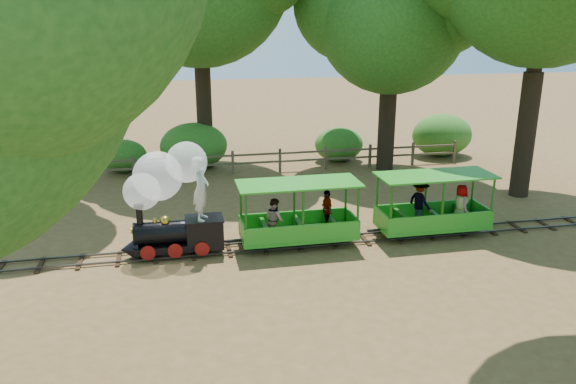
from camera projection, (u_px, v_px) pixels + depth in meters
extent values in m
plane|color=brown|center=(298.00, 245.00, 16.18)|extent=(90.00, 90.00, 0.00)
cube|color=#3F3D3A|center=(301.00, 247.00, 15.87)|extent=(22.00, 0.05, 0.05)
cube|color=#3F3D3A|center=(296.00, 239.00, 16.43)|extent=(22.00, 0.05, 0.05)
cube|color=#382314|center=(298.00, 244.00, 16.17)|extent=(0.12, 1.00, 0.05)
cube|color=#382314|center=(119.00, 259.00, 15.21)|extent=(0.12, 1.00, 0.05)
cube|color=#382314|center=(458.00, 232.00, 17.13)|extent=(0.12, 1.00, 0.05)
cube|color=black|center=(179.00, 245.00, 15.44)|extent=(2.42, 0.77, 0.20)
cylinder|color=black|center=(164.00, 232.00, 15.24)|extent=(1.54, 0.62, 0.62)
cylinder|color=black|center=(139.00, 215.00, 14.96)|extent=(0.18, 0.18, 0.48)
sphere|color=gold|center=(165.00, 221.00, 15.15)|extent=(0.29, 0.29, 0.29)
cylinder|color=gold|center=(155.00, 221.00, 15.09)|extent=(0.11, 0.11, 0.11)
cube|color=black|center=(205.00, 229.00, 15.46)|extent=(0.99, 0.77, 0.60)
cube|color=black|center=(204.00, 218.00, 15.36)|extent=(1.04, 0.84, 0.04)
cone|color=black|center=(130.00, 249.00, 15.19)|extent=(0.49, 0.70, 0.70)
cylinder|color=gold|center=(133.00, 231.00, 15.05)|extent=(0.11, 0.15, 0.15)
cylinder|color=maroon|center=(148.00, 253.00, 14.91)|extent=(0.40, 0.07, 0.40)
cylinder|color=maroon|center=(149.00, 242.00, 15.65)|extent=(0.40, 0.07, 0.40)
cylinder|color=maroon|center=(175.00, 251.00, 15.05)|extent=(0.40, 0.07, 0.40)
cylinder|color=maroon|center=(175.00, 240.00, 15.79)|extent=(0.40, 0.07, 0.40)
cylinder|color=maroon|center=(202.00, 249.00, 15.18)|extent=(0.40, 0.07, 0.40)
cylinder|color=maroon|center=(200.00, 238.00, 15.92)|extent=(0.40, 0.07, 0.40)
sphere|color=white|center=(142.00, 191.00, 14.84)|extent=(0.99, 0.99, 0.99)
sphere|color=white|center=(158.00, 176.00, 14.86)|extent=(1.32, 1.32, 1.32)
sphere|color=white|center=(187.00, 162.00, 14.95)|extent=(1.10, 1.10, 1.10)
imported|color=silver|center=(201.00, 189.00, 14.95)|extent=(0.55, 0.71, 1.76)
cube|color=green|center=(298.00, 235.00, 16.08)|extent=(3.29, 1.26, 0.10)
cube|color=#1C5A14|center=(298.00, 239.00, 16.12)|extent=(2.96, 0.48, 0.14)
cube|color=green|center=(303.00, 233.00, 15.44)|extent=(3.29, 0.06, 0.48)
cube|color=green|center=(294.00, 219.00, 16.55)|extent=(3.29, 0.06, 0.48)
cube|color=green|center=(299.00, 183.00, 15.62)|extent=(3.44, 1.40, 0.05)
cylinder|color=#1C5A14|center=(246.00, 220.00, 15.01)|extent=(0.07, 0.07, 1.55)
cylinder|color=#1C5A14|center=(241.00, 207.00, 16.08)|extent=(0.07, 0.07, 1.55)
cylinder|color=#1C5A14|center=(358.00, 213.00, 15.62)|extent=(0.07, 0.07, 1.55)
cylinder|color=#1C5A14|center=(346.00, 200.00, 16.69)|extent=(0.07, 0.07, 1.55)
cube|color=#1C5A14|center=(264.00, 230.00, 15.82)|extent=(0.12, 1.07, 0.39)
cube|color=#1C5A14|center=(298.00, 227.00, 16.01)|extent=(0.12, 1.07, 0.39)
cube|color=#1C5A14|center=(332.00, 225.00, 16.20)|extent=(0.12, 1.07, 0.39)
cylinder|color=black|center=(264.00, 245.00, 15.60)|extent=(0.27, 0.06, 0.27)
cylinder|color=black|center=(260.00, 236.00, 16.21)|extent=(0.27, 0.06, 0.27)
cylinder|color=black|center=(337.00, 239.00, 16.00)|extent=(0.27, 0.06, 0.27)
cylinder|color=black|center=(331.00, 231.00, 16.62)|extent=(0.27, 0.06, 0.27)
imported|color=gray|center=(275.00, 220.00, 15.42)|extent=(0.64, 0.72, 1.22)
imported|color=gray|center=(327.00, 209.00, 16.32)|extent=(0.35, 0.71, 1.17)
cube|color=green|center=(432.00, 225.00, 16.88)|extent=(3.29, 1.26, 0.10)
cube|color=#1C5A14|center=(431.00, 228.00, 16.91)|extent=(2.96, 0.48, 0.14)
cube|color=green|center=(441.00, 223.00, 16.24)|extent=(3.29, 0.06, 0.48)
cube|color=green|center=(424.00, 209.00, 17.34)|extent=(3.29, 0.06, 0.48)
cube|color=green|center=(436.00, 175.00, 16.41)|extent=(3.44, 1.40, 0.05)
cylinder|color=#1C5A14|center=(391.00, 210.00, 15.81)|extent=(0.07, 0.07, 1.55)
cylinder|color=#1C5A14|center=(377.00, 198.00, 16.88)|extent=(0.07, 0.07, 1.55)
cylinder|color=#1C5A14|center=(492.00, 203.00, 16.41)|extent=(0.07, 0.07, 1.55)
cylinder|color=#1C5A14|center=(472.00, 192.00, 17.48)|extent=(0.07, 0.07, 1.55)
cube|color=#1C5A14|center=(401.00, 220.00, 16.61)|extent=(0.12, 1.07, 0.39)
cube|color=#1C5A14|center=(432.00, 217.00, 16.80)|extent=(0.12, 1.07, 0.39)
cube|color=#1C5A14|center=(463.00, 215.00, 16.99)|extent=(0.12, 1.07, 0.39)
cylinder|color=black|center=(403.00, 234.00, 16.39)|extent=(0.27, 0.06, 0.27)
cylinder|color=black|center=(394.00, 226.00, 17.00)|extent=(0.27, 0.06, 0.27)
cylinder|color=black|center=(469.00, 229.00, 16.80)|extent=(0.27, 0.06, 0.27)
cylinder|color=black|center=(458.00, 221.00, 17.41)|extent=(0.27, 0.06, 0.27)
imported|color=gray|center=(420.00, 201.00, 16.78)|extent=(0.75, 0.97, 1.32)
imported|color=gray|center=(460.00, 205.00, 16.55)|extent=(0.43, 0.63, 1.25)
cylinder|color=#2D2116|center=(22.00, 140.00, 19.48)|extent=(0.70, 0.70, 4.42)
cylinder|color=#2D2116|center=(7.00, 36.00, 18.44)|extent=(0.52, 0.53, 2.53)
cylinder|color=#2D2116|center=(205.00, 117.00, 24.02)|extent=(0.66, 0.66, 4.37)
cylinder|color=#2D2116|center=(201.00, 34.00, 22.99)|extent=(0.50, 0.50, 2.50)
cylinder|color=#2D2116|center=(386.00, 130.00, 23.74)|extent=(0.72, 0.72, 3.40)
cylinder|color=#2D2116|center=(390.00, 66.00, 22.94)|extent=(0.54, 0.54, 1.94)
sphere|color=#1D5119|center=(392.00, 18.00, 22.38)|extent=(6.05, 6.05, 6.05)
sphere|color=#1D5119|center=(352.00, 2.00, 22.92)|extent=(4.84, 4.84, 4.84)
cylinder|color=#2D2116|center=(526.00, 136.00, 20.05)|extent=(0.68, 0.68, 4.47)
cylinder|color=#2D2116|center=(539.00, 34.00, 18.99)|extent=(0.51, 0.51, 2.56)
cube|color=brown|center=(27.00, 173.00, 21.77)|extent=(0.10, 0.10, 1.00)
cube|color=brown|center=(81.00, 170.00, 22.15)|extent=(0.10, 0.10, 1.00)
cube|color=brown|center=(134.00, 168.00, 22.54)|extent=(0.10, 0.10, 1.00)
cube|color=brown|center=(184.00, 165.00, 22.92)|extent=(0.10, 0.10, 1.00)
cube|color=brown|center=(233.00, 163.00, 23.31)|extent=(0.10, 0.10, 1.00)
cube|color=brown|center=(280.00, 160.00, 23.70)|extent=(0.10, 0.10, 1.00)
cube|color=brown|center=(326.00, 158.00, 24.08)|extent=(0.10, 0.10, 1.00)
cube|color=brown|center=(370.00, 156.00, 24.47)|extent=(0.10, 0.10, 1.00)
cube|color=brown|center=(413.00, 154.00, 24.85)|extent=(0.10, 0.10, 1.00)
cube|color=brown|center=(454.00, 151.00, 25.24)|extent=(0.10, 0.10, 1.00)
cube|color=brown|center=(256.00, 154.00, 23.41)|extent=(18.00, 0.06, 0.08)
cube|color=brown|center=(257.00, 163.00, 23.52)|extent=(18.00, 0.06, 0.08)
ellipsoid|color=#2D6B1E|center=(123.00, 156.00, 23.60)|extent=(2.01, 1.54, 1.39)
ellipsoid|color=#2D6B1E|center=(194.00, 146.00, 24.08)|extent=(2.87, 2.21, 1.99)
ellipsoid|color=#2D6B1E|center=(339.00, 144.00, 25.40)|extent=(2.22, 1.71, 1.53)
ellipsoid|color=#2D6B1E|center=(442.00, 135.00, 26.31)|extent=(2.86, 2.20, 1.98)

